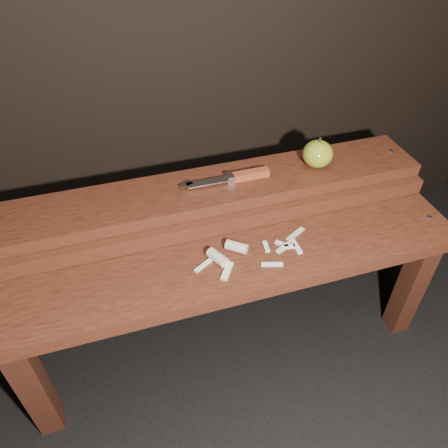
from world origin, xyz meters
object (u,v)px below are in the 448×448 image
object	(u,v)px
bench_front_tier	(238,282)
apple	(318,154)
knife	(240,176)
bench_rear_tier	(213,210)

from	to	relation	value
bench_front_tier	apple	xyz separation A→B (m)	(0.31, 0.23, 0.19)
apple	knife	size ratio (longest dim) A/B	0.35
knife	bench_rear_tier	bearing A→B (deg)	-176.94
bench_front_tier	apple	world-z (taller)	apple
bench_rear_tier	apple	world-z (taller)	apple
bench_front_tier	bench_rear_tier	distance (m)	0.23
bench_front_tier	apple	size ratio (longest dim) A/B	13.43
bench_front_tier	knife	distance (m)	0.29
bench_rear_tier	apple	distance (m)	0.33
bench_rear_tier	knife	xyz separation A→B (m)	(0.08, 0.00, 0.10)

